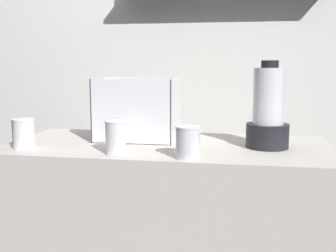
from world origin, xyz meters
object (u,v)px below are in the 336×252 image
Objects in this scene: blender_pitcher at (268,113)px; juice_cup_beet_far_left at (24,135)px; juice_cup_beet_left at (116,139)px; carrot_display_bin at (137,120)px; juice_cup_mango_middle at (188,145)px.

blender_pitcher is 1.02m from juice_cup_beet_far_left.
carrot_display_bin is at bearing 88.85° from juice_cup_beet_left.
juice_cup_mango_middle is at bearing -6.11° from juice_cup_beet_left.
juice_cup_beet_far_left is at bearing 175.12° from juice_cup_beet_left.
carrot_display_bin is at bearing 34.10° from juice_cup_beet_far_left.
blender_pitcher reaches higher than juice_cup_beet_left.
juice_cup_beet_left is 0.29m from juice_cup_mango_middle.
carrot_display_bin is 2.99× the size of juice_cup_mango_middle.
juice_cup_beet_left is (0.41, -0.03, 0.00)m from juice_cup_beet_far_left.
blender_pitcher is 2.93× the size of juice_cup_beet_far_left.
carrot_display_bin is 2.91× the size of juice_cup_beet_far_left.
blender_pitcher is 2.78× the size of juice_cup_beet_left.
juice_cup_beet_left reaches higher than juice_cup_beet_far_left.
juice_cup_beet_far_left is 1.02× the size of juice_cup_mango_middle.
juice_cup_beet_left reaches higher than juice_cup_mango_middle.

